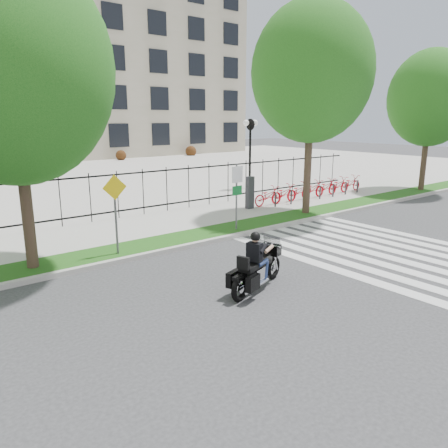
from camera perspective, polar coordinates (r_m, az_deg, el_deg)
ground at (r=11.81m, az=6.35°, el=-7.72°), size 120.00×120.00×0.00m
curb at (r=14.80m, az=-4.95°, el=-2.93°), size 60.00×0.20×0.15m
grass_verge at (r=15.48m, az=-6.71°, el=-2.21°), size 60.00×1.50×0.15m
sidewalk at (r=17.58m, az=-11.06°, el=-0.44°), size 60.00×3.50×0.15m
plaza at (r=33.90m, az=-25.19°, el=5.23°), size 80.00×34.00×0.10m
crosswalk_stripes at (r=15.45m, az=19.13°, el=-3.20°), size 5.70×8.00×0.01m
iron_fence at (r=18.90m, az=-13.71°, el=3.74°), size 30.00×0.06×2.00m
lamp_post_right at (r=26.61m, az=3.45°, el=11.35°), size 1.06×0.70×4.25m
street_tree_1 at (r=13.10m, az=-25.99°, el=17.68°), size 5.23×5.23×8.37m
street_tree_2 at (r=19.63m, az=11.42°, el=18.85°), size 5.10×5.10×8.93m
street_tree_3 at (r=28.20m, az=25.37°, el=14.62°), size 4.71×4.71×7.93m
bike_share_station at (r=23.61m, az=11.38°, el=4.47°), size 8.84×0.84×1.50m
sign_pole_regulatory at (r=16.36m, az=1.69°, el=4.71°), size 0.50×0.09×2.50m
sign_pole_warning at (r=13.75m, az=-14.02°, el=2.58°), size 0.78×0.09×2.49m
motorcycle_rider at (r=11.19m, az=4.39°, el=-5.51°), size 2.35×1.15×1.88m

